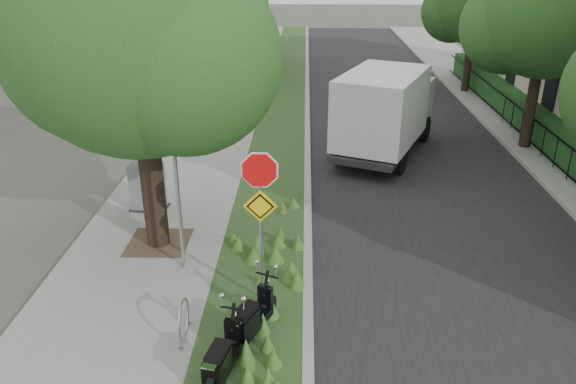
% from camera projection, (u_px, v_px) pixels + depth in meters
% --- Properties ---
extents(ground, '(120.00, 120.00, 0.00)m').
position_uv_depth(ground, '(334.00, 324.00, 10.55)').
color(ground, '#4C5147').
rests_on(ground, ground).
extents(sidewalk_near, '(3.50, 60.00, 0.12)m').
position_uv_depth(sidewalk_near, '(201.00, 144.00, 19.77)').
color(sidewalk_near, gray).
rests_on(sidewalk_near, ground).
extents(verge, '(2.00, 60.00, 0.12)m').
position_uv_depth(verge, '(279.00, 145.00, 19.70)').
color(verge, '#26471E').
rests_on(verge, ground).
extents(kerb_near, '(0.20, 60.00, 0.13)m').
position_uv_depth(kerb_near, '(307.00, 145.00, 19.67)').
color(kerb_near, '#9E9991').
rests_on(kerb_near, ground).
extents(road, '(7.00, 60.00, 0.01)m').
position_uv_depth(road, '(408.00, 148.00, 19.59)').
color(road, black).
rests_on(road, ground).
extents(kerb_far, '(0.20, 60.00, 0.13)m').
position_uv_depth(kerb_far, '(509.00, 147.00, 19.47)').
color(kerb_far, '#9E9991').
rests_on(kerb_far, ground).
extents(footpath_far, '(3.20, 60.00, 0.12)m').
position_uv_depth(footpath_far, '(558.00, 148.00, 19.42)').
color(footpath_far, gray).
rests_on(footpath_far, ground).
extents(street_tree_main, '(6.21, 5.54, 7.66)m').
position_uv_depth(street_tree_main, '(134.00, 38.00, 11.32)').
color(street_tree_main, black).
rests_on(street_tree_main, ground).
extents(bare_post, '(0.08, 0.08, 4.00)m').
position_uv_depth(bare_post, '(177.00, 181.00, 11.42)').
color(bare_post, '#A5A8AD').
rests_on(bare_post, ground).
extents(bike_hoop, '(0.06, 0.78, 0.77)m').
position_uv_depth(bike_hoop, '(184.00, 319.00, 9.87)').
color(bike_hoop, '#A5A8AD').
rests_on(bike_hoop, ground).
extents(sign_assembly, '(0.94, 0.08, 3.22)m').
position_uv_depth(sign_assembly, '(260.00, 198.00, 10.17)').
color(sign_assembly, '#A5A8AD').
rests_on(sign_assembly, ground).
extents(fence_far, '(0.04, 24.00, 1.00)m').
position_uv_depth(fence_far, '(532.00, 131.00, 19.20)').
color(fence_far, black).
rests_on(fence_far, ground).
extents(hedge_far, '(1.00, 24.00, 1.10)m').
position_uv_depth(hedge_far, '(553.00, 131.00, 19.19)').
color(hedge_far, '#184217').
rests_on(hedge_far, footpath_far).
extents(far_tree_b, '(4.83, 4.31, 6.56)m').
position_uv_depth(far_tree_b, '(544.00, 18.00, 17.75)').
color(far_tree_b, black).
rests_on(far_tree_b, ground).
extents(far_tree_c, '(4.37, 3.89, 5.93)m').
position_uv_depth(far_tree_c, '(474.00, 6.00, 25.22)').
color(far_tree_c, black).
rests_on(far_tree_c, ground).
extents(scooter_near, '(0.52, 1.50, 0.72)m').
position_uv_depth(scooter_near, '(221.00, 362.00, 8.91)').
color(scooter_near, black).
rests_on(scooter_near, ground).
extents(scooter_far, '(0.76, 1.45, 0.73)m').
position_uv_depth(scooter_far, '(250.00, 322.00, 9.84)').
color(scooter_far, black).
rests_on(scooter_far, ground).
extents(box_truck, '(3.99, 5.77, 2.44)m').
position_uv_depth(box_truck, '(386.00, 108.00, 18.40)').
color(box_truck, '#262628').
rests_on(box_truck, ground).
extents(utility_cabinet, '(0.99, 0.72, 1.25)m').
position_uv_depth(utility_cabinet, '(148.00, 187.00, 14.64)').
color(utility_cabinet, '#262628').
rests_on(utility_cabinet, ground).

